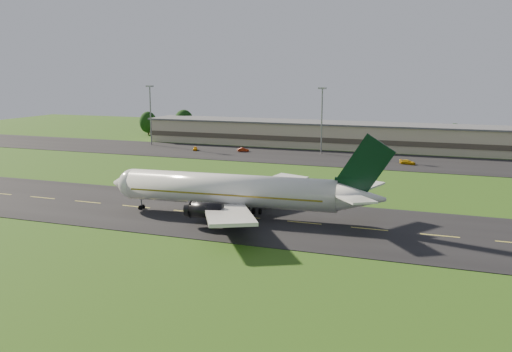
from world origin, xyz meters
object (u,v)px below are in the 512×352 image
(terminal, at_px, (337,136))
(light_mast_west, at_px, (150,108))
(airliner, at_px, (235,191))
(light_mast_centre, at_px, (322,113))
(service_vehicle_a, at_px, (195,148))
(service_vehicle_c, at_px, (360,160))
(service_vehicle_d, at_px, (408,162))
(service_vehicle_b, at_px, (243,150))

(terminal, bearing_deg, light_mast_west, -165.24)
(airliner, distance_m, light_mast_centre, 80.46)
(terminal, bearing_deg, service_vehicle_a, -150.33)
(light_mast_west, xyz_separation_m, light_mast_centre, (60.00, 0.00, 0.00))
(light_mast_west, distance_m, light_mast_centre, 60.00)
(airliner, distance_m, service_vehicle_a, 85.03)
(light_mast_west, xyz_separation_m, service_vehicle_c, (74.18, -12.39, -11.94))
(airliner, height_order, service_vehicle_c, airliner)
(service_vehicle_a, bearing_deg, airliner, -83.49)
(light_mast_west, bearing_deg, service_vehicle_a, -19.62)
(light_mast_west, relative_size, service_vehicle_c, 4.07)
(airliner, relative_size, light_mast_west, 2.52)
(light_mast_centre, relative_size, service_vehicle_a, 5.87)
(terminal, bearing_deg, light_mast_centre, -94.95)
(terminal, distance_m, service_vehicle_c, 31.46)
(light_mast_centre, relative_size, service_vehicle_c, 4.07)
(service_vehicle_a, bearing_deg, service_vehicle_d, -28.47)
(light_mast_west, bearing_deg, service_vehicle_b, -7.38)
(service_vehicle_a, height_order, service_vehicle_d, service_vehicle_d)
(service_vehicle_a, bearing_deg, terminal, 5.05)
(airliner, xyz_separation_m, service_vehicle_b, (-28.34, 75.30, -3.96))
(service_vehicle_c, height_order, service_vehicle_d, service_vehicle_c)
(light_mast_west, xyz_separation_m, service_vehicle_d, (87.22, -11.74, -12.01))
(airliner, bearing_deg, service_vehicle_c, 77.75)
(airliner, xyz_separation_m, light_mast_west, (-64.22, 79.94, 8.08))
(light_mast_centre, xyz_separation_m, service_vehicle_b, (-24.12, -4.65, -12.04))
(airliner, height_order, light_mast_centre, light_mast_centre)
(airliner, relative_size, service_vehicle_d, 11.79)
(service_vehicle_b, distance_m, service_vehicle_d, 51.83)
(service_vehicle_b, relative_size, service_vehicle_d, 0.83)
(airliner, xyz_separation_m, service_vehicle_a, (-43.92, 72.71, -3.97))
(service_vehicle_a, xyz_separation_m, service_vehicle_d, (66.92, -4.50, 0.04))
(light_mast_centre, height_order, service_vehicle_b, light_mast_centre)
(airliner, relative_size, terminal, 0.35)
(light_mast_centre, bearing_deg, service_vehicle_c, -41.15)
(light_mast_west, distance_m, service_vehicle_a, 24.69)
(light_mast_west, bearing_deg, service_vehicle_c, -9.48)
(service_vehicle_a, xyz_separation_m, service_vehicle_b, (15.58, 2.59, 0.01))
(light_mast_centre, bearing_deg, airliner, -86.98)
(terminal, height_order, service_vehicle_b, terminal)
(terminal, distance_m, light_mast_centre, 18.45)
(service_vehicle_a, relative_size, service_vehicle_b, 0.96)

